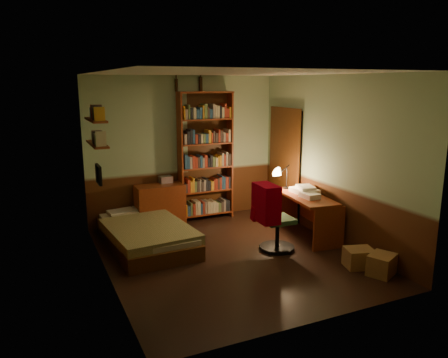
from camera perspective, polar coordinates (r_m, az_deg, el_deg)
name	(u,v)px	position (r m, az deg, el deg)	size (l,w,h in m)	color
floor	(231,256)	(6.48, 0.93, -10.08)	(3.50, 4.00, 0.02)	black
ceiling	(232,72)	(5.98, 1.02, 13.78)	(3.50, 4.00, 0.02)	silver
wall_back	(184,149)	(7.93, -5.30, 3.92)	(3.50, 0.02, 2.60)	#92B088
wall_left	(103,180)	(5.58, -15.56, -0.12)	(0.02, 4.00, 2.60)	#92B088
wall_right	(333,160)	(7.02, 14.07, 2.48)	(0.02, 4.00, 2.60)	#92B088
wall_front	(319,204)	(4.41, 12.29, -3.25)	(3.50, 0.02, 2.60)	#92B088
doorway	(285,165)	(8.09, 8.02, 1.87)	(0.06, 0.90, 2.00)	black
door_trim	(284,165)	(8.07, 7.81, 1.85)	(0.02, 0.98, 2.08)	#42220C
bed	(145,226)	(6.91, -10.22, -6.07)	(1.08, 2.02, 0.60)	olive
dresser	(160,205)	(7.74, -8.35, -3.44)	(0.83, 0.41, 0.74)	maroon
mini_stereo	(166,179)	(7.79, -7.63, -0.06)	(0.22, 0.17, 0.12)	#B2B2B7
bookshelf	(205,157)	(7.93, -2.44, 2.95)	(1.00, 0.31, 2.32)	maroon
bottle_left	(176,85)	(7.75, -6.25, 12.09)	(0.06, 0.06, 0.22)	black
bottle_right	(201,84)	(7.91, -3.07, 12.28)	(0.07, 0.07, 0.25)	black
desk	(305,216)	(7.24, 10.48, -4.79)	(0.54, 1.30, 0.70)	maroon
paper_stack	(306,190)	(7.24, 10.62, -1.41)	(0.24, 0.33, 0.13)	silver
desk_lamp	(287,170)	(7.49, 8.22, 1.22)	(0.20, 0.20, 0.66)	black
office_chair	(278,215)	(6.57, 7.05, -4.64)	(0.55, 0.48, 1.10)	#2F5732
red_jacket	(280,160)	(6.39, 7.34, 2.52)	(0.26, 0.47, 0.56)	#990015
wall_shelf_lower	(97,144)	(6.62, -16.23, 4.40)	(0.20, 0.90, 0.03)	maroon
wall_shelf_upper	(96,120)	(6.58, -16.41, 7.42)	(0.20, 0.90, 0.03)	maroon
framed_picture	(99,175)	(6.18, -16.07, 0.56)	(0.04, 0.32, 0.26)	black
cardboard_box_a	(382,265)	(6.19, 19.90, -10.47)	(0.37, 0.29, 0.27)	olive
cardboard_box_b	(359,258)	(6.34, 17.23, -9.81)	(0.37, 0.31, 0.26)	olive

